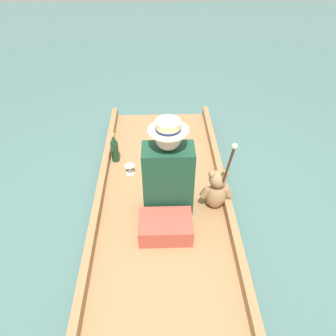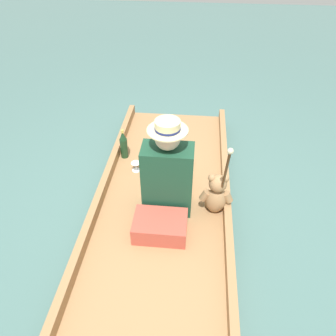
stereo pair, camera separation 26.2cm
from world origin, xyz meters
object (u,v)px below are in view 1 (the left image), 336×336
at_px(seated_person, 168,173).
at_px(walking_cane, 226,172).
at_px(teddy_bear, 216,190).
at_px(champagne_bottle, 115,148).
at_px(wine_glass, 130,168).

bearing_deg(seated_person, walking_cane, -19.80).
distance_m(seated_person, walking_cane, 0.52).
relative_size(teddy_bear, walking_cane, 0.49).
bearing_deg(champagne_bottle, wine_glass, -53.49).
relative_size(teddy_bear, wine_glass, 4.34).
relative_size(seated_person, wine_glass, 9.25).
distance_m(wine_glass, champagne_bottle, 0.28).
xyz_separation_m(seated_person, wine_glass, (-0.36, 0.37, -0.24)).
xyz_separation_m(teddy_bear, wine_glass, (-0.76, 0.47, -0.12)).
xyz_separation_m(seated_person, champagne_bottle, (-0.52, 0.58, -0.16)).
bearing_deg(champagne_bottle, seated_person, -48.54).
height_order(wine_glass, walking_cane, walking_cane).
height_order(seated_person, champagne_bottle, seated_person).
bearing_deg(wine_glass, seated_person, -45.99).
relative_size(walking_cane, champagne_bottle, 2.55).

